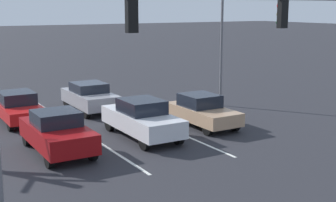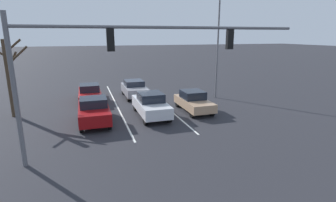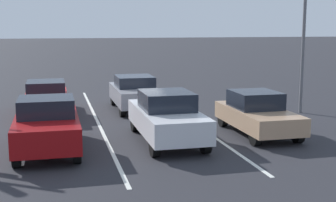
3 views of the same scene
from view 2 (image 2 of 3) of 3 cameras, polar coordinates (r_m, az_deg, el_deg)
The scene contains 11 objects.
ground_plane at distance 23.90m, azimuth -7.47°, elevation 0.81°, with size 240.00×240.00×0.00m, color #28282D.
lane_stripe_left_divider at distance 22.29m, azimuth -1.89°, elevation -0.04°, with size 0.12×16.22×0.01m, color silver.
lane_stripe_center_divider at distance 21.62m, azimuth -11.18°, elevation -0.76°, with size 0.12×16.22×0.01m, color silver.
car_maroon_rightlane_front at distance 17.33m, azimuth -15.84°, elevation -1.99°, with size 1.86×4.28×1.63m.
car_tan_leftlane_front at distance 19.41m, azimuth 5.60°, elevation -0.04°, with size 1.74×4.03×1.48m.
car_silver_midlane_front at distance 18.07m, azimuth -3.78°, elevation -0.76°, with size 1.81×4.59×1.65m.
car_gray_midlane_second at distance 23.81m, azimuth -7.36°, elevation 2.71°, with size 1.84×4.15×1.53m.
car_red_rightlane_second at distance 23.22m, azimuth -16.66°, elevation 1.75°, with size 1.78×4.79×1.45m.
traffic_signal_gantry at distance 11.81m, azimuth -10.68°, elevation 10.18°, with size 13.26×0.37×6.38m.
street_lamp_left_shoulder at distance 23.25m, azimuth 10.47°, elevation 12.91°, with size 1.73×0.24×8.91m.
bare_tree_near at distance 20.53m, azimuth -31.37°, elevation 5.23°, with size 3.09×1.27×5.33m.
Camera 2 is at (4.08, 22.90, 5.49)m, focal length 28.00 mm.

